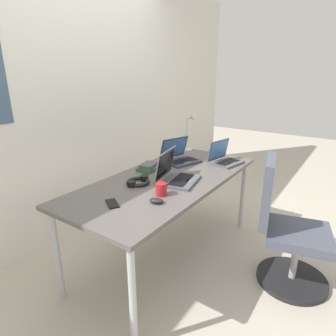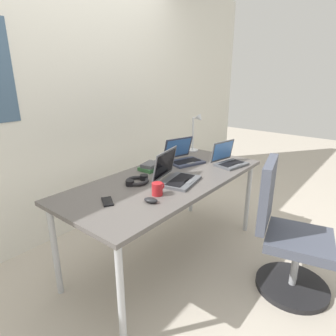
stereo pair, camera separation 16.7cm
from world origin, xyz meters
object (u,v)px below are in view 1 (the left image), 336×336
at_px(book_stack, 149,167).
at_px(computer_mouse, 156,201).
at_px(cell_phone, 112,203).
at_px(desk_lamp, 189,133).
at_px(office_chair, 287,235).
at_px(laptop_near_mouse, 180,157).
at_px(laptop_by_keyboard, 176,175).
at_px(coffee_mug, 161,189).
at_px(laptop_back_right, 225,159).
at_px(headphones, 138,182).

bearing_deg(book_stack, computer_mouse, -137.98).
xyz_separation_m(cell_phone, book_stack, (0.67, 0.22, 0.02)).
bearing_deg(book_stack, desk_lamp, 2.91).
height_order(computer_mouse, office_chair, office_chair).
xyz_separation_m(laptop_near_mouse, laptop_by_keyboard, (-0.45, -0.25, 0.00)).
distance_m(cell_phone, coffee_mug, 0.35).
relative_size(laptop_back_right, book_stack, 1.53).
xyz_separation_m(laptop_by_keyboard, headphones, (-0.20, 0.21, -0.03)).
height_order(laptop_near_mouse, book_stack, laptop_near_mouse).
distance_m(laptop_back_right, book_stack, 0.71).
bearing_deg(laptop_near_mouse, computer_mouse, -157.38).
xyz_separation_m(laptop_near_mouse, laptop_back_right, (0.20, -0.36, -0.00)).
relative_size(headphones, coffee_mug, 1.89).
height_order(laptop_back_right, headphones, laptop_back_right).
bearing_deg(headphones, office_chair, -64.05).
relative_size(desk_lamp, laptop_near_mouse, 1.08).
xyz_separation_m(desk_lamp, laptop_by_keyboard, (-0.83, -0.38, -0.15)).
bearing_deg(cell_phone, computer_mouse, -21.04).
bearing_deg(laptop_near_mouse, headphones, -177.20).
distance_m(desk_lamp, cell_phone, 1.44).
distance_m(laptop_by_keyboard, coffee_mug, 0.28).
bearing_deg(coffee_mug, laptop_by_keyboard, 11.64).
xyz_separation_m(laptop_near_mouse, office_chair, (-0.16, -1.04, -0.39)).
relative_size(laptop_by_keyboard, book_stack, 1.81).
bearing_deg(desk_lamp, laptop_near_mouse, -161.34).
xyz_separation_m(laptop_near_mouse, cell_phone, (-1.02, -0.13, -0.04)).
bearing_deg(desk_lamp, office_chair, -114.99).
xyz_separation_m(cell_phone, headphones, (0.37, 0.10, 0.01)).
bearing_deg(laptop_back_right, office_chair, -117.71).
bearing_deg(headphones, desk_lamp, 8.94).
bearing_deg(desk_lamp, book_stack, -177.09).
xyz_separation_m(laptop_back_right, laptop_by_keyboard, (-0.64, 0.12, 0.00)).
relative_size(desk_lamp, coffee_mug, 3.54).
distance_m(book_stack, office_chair, 1.21).
relative_size(cell_phone, office_chair, 0.14).
distance_m(laptop_back_right, cell_phone, 1.24).
bearing_deg(desk_lamp, laptop_back_right, -111.05).
distance_m(laptop_back_right, computer_mouse, 1.04).
height_order(laptop_back_right, office_chair, office_chair).
height_order(laptop_near_mouse, coffee_mug, laptop_near_mouse).
relative_size(desk_lamp, office_chair, 0.41).
distance_m(computer_mouse, book_stack, 0.67).
bearing_deg(book_stack, coffee_mug, -133.17).
bearing_deg(laptop_back_right, headphones, 158.61).
bearing_deg(book_stack, headphones, -157.13).
relative_size(laptop_near_mouse, laptop_by_keyboard, 0.98).
relative_size(laptop_back_right, computer_mouse, 3.31).
bearing_deg(cell_phone, book_stack, 49.54).
relative_size(headphones, book_stack, 1.03).
bearing_deg(office_chair, desk_lamp, 65.01).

